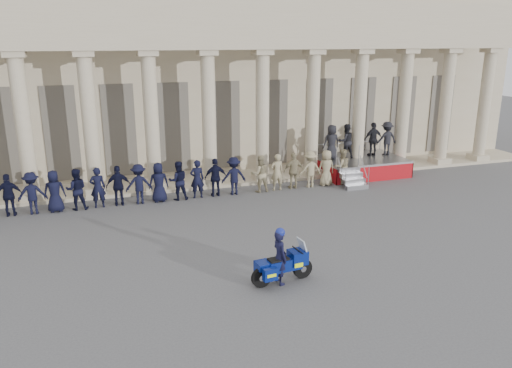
% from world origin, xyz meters
% --- Properties ---
extents(ground, '(90.00, 90.00, 0.00)m').
position_xyz_m(ground, '(0.00, 0.00, 0.00)').
color(ground, '#474749').
rests_on(ground, ground).
extents(building, '(40.00, 12.50, 9.00)m').
position_xyz_m(building, '(-0.00, 14.74, 4.52)').
color(building, tan).
rests_on(building, ground).
extents(officer_rank, '(18.86, 0.65, 1.72)m').
position_xyz_m(officer_rank, '(-1.65, 6.41, 0.86)').
color(officer_rank, black).
rests_on(officer_rank, ground).
extents(reviewing_stand, '(4.31, 4.10, 2.62)m').
position_xyz_m(reviewing_stand, '(9.22, 7.80, 1.43)').
color(reviewing_stand, gray).
rests_on(reviewing_stand, ground).
extents(motorcycle, '(1.93, 0.85, 1.24)m').
position_xyz_m(motorcycle, '(1.03, -2.21, 0.54)').
color(motorcycle, black).
rests_on(motorcycle, ground).
extents(rider, '(0.45, 0.63, 1.69)m').
position_xyz_m(rider, '(0.92, -2.22, 0.84)').
color(rider, black).
rests_on(rider, ground).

